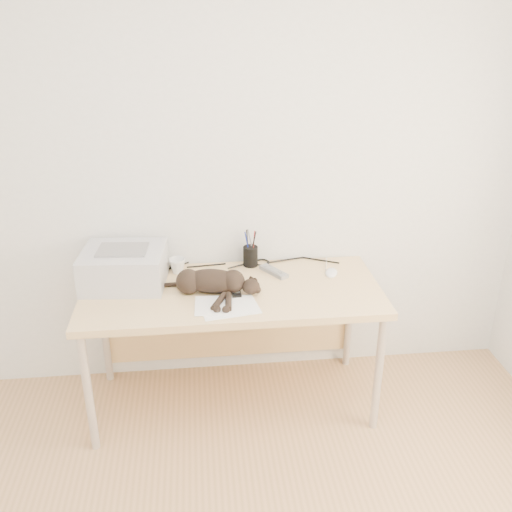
{
  "coord_description": "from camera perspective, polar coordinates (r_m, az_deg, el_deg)",
  "views": [
    {
      "loc": [
        -0.16,
        -1.31,
        2.16
      ],
      "look_at": [
        0.13,
        1.34,
        0.95
      ],
      "focal_mm": 40.0,
      "sensor_mm": 36.0,
      "label": 1
    }
  ],
  "objects": [
    {
      "name": "wall_back",
      "position": [
        3.19,
        -3.09,
        8.65
      ],
      "size": [
        3.5,
        0.0,
        3.5
      ],
      "primitive_type": "plane",
      "rotation": [
        1.57,
        0.0,
        0.0
      ],
      "color": "white",
      "rests_on": "floor"
    },
    {
      "name": "pen_cup",
      "position": [
        3.3,
        -0.56,
        0.03
      ],
      "size": [
        0.09,
        0.09,
        0.22
      ],
      "color": "black",
      "rests_on": "desk"
    },
    {
      "name": "remote_black",
      "position": [
        3.03,
        -2.12,
        -3.35
      ],
      "size": [
        0.06,
        0.18,
        0.02
      ],
      "primitive_type": "cube",
      "rotation": [
        0.0,
        0.0,
        0.05
      ],
      "color": "black",
      "rests_on": "desk"
    },
    {
      "name": "cable_tangle",
      "position": [
        3.33,
        -2.82,
        -0.79
      ],
      "size": [
        1.36,
        0.09,
        0.01
      ],
      "primitive_type": null,
      "color": "black",
      "rests_on": "desk"
    },
    {
      "name": "papers",
      "position": [
        2.89,
        -2.98,
        -5.04
      ],
      "size": [
        0.34,
        0.25,
        0.01
      ],
      "color": "white",
      "rests_on": "desk"
    },
    {
      "name": "cat",
      "position": [
        3.0,
        -4.72,
        -2.66
      ],
      "size": [
        0.59,
        0.34,
        0.14
      ],
      "rotation": [
        0.0,
        0.0,
        -0.2
      ],
      "color": "black",
      "rests_on": "desk"
    },
    {
      "name": "desk",
      "position": [
        3.2,
        -2.52,
        -4.75
      ],
      "size": [
        1.6,
        0.7,
        0.74
      ],
      "color": "#DAB57F",
      "rests_on": "floor"
    },
    {
      "name": "mug",
      "position": [
        3.25,
        -7.88,
        -0.97
      ],
      "size": [
        0.13,
        0.13,
        0.09
      ],
      "primitive_type": "imported",
      "rotation": [
        0.0,
        0.0,
        0.73
      ],
      "color": "white",
      "rests_on": "desk"
    },
    {
      "name": "mouse",
      "position": [
        3.24,
        7.55,
        -1.47
      ],
      "size": [
        0.1,
        0.13,
        0.04
      ],
      "primitive_type": "ellipsoid",
      "rotation": [
        0.0,
        0.0,
        -0.34
      ],
      "color": "white",
      "rests_on": "desk"
    },
    {
      "name": "remote_grey",
      "position": [
        3.22,
        1.78,
        -1.57
      ],
      "size": [
        0.15,
        0.19,
        0.02
      ],
      "primitive_type": "cube",
      "rotation": [
        0.0,
        0.0,
        0.58
      ],
      "color": "slate",
      "rests_on": "desk"
    },
    {
      "name": "printer",
      "position": [
        3.16,
        -13.04,
        -1.05
      ],
      "size": [
        0.46,
        0.4,
        0.21
      ],
      "color": "silver",
      "rests_on": "desk"
    }
  ]
}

